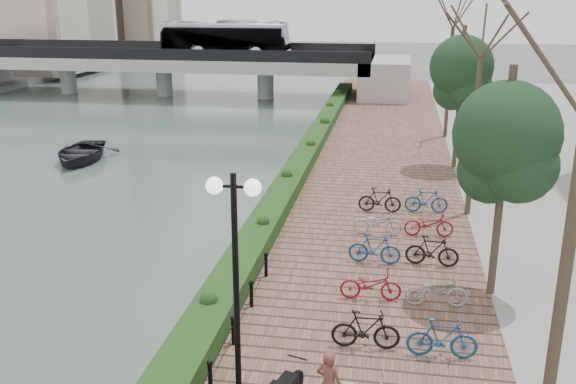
# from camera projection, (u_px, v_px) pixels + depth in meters

# --- Properties ---
(river_water) EXTENTS (30.00, 130.00, 0.02)m
(river_water) POSITION_uv_depth(u_px,v_px,m) (46.00, 149.00, 37.37)
(river_water) COLOR #4A5C57
(river_water) RESTS_ON ground
(promenade) EXTENTS (8.00, 75.00, 0.50)m
(promenade) POSITION_uv_depth(u_px,v_px,m) (366.00, 202.00, 27.20)
(promenade) COLOR brown
(promenade) RESTS_ON ground
(hedge) EXTENTS (1.10, 56.00, 0.60)m
(hedge) POSITION_uv_depth(u_px,v_px,m) (296.00, 170.00, 29.93)
(hedge) COLOR #1B3C16
(hedge) RESTS_ON promenade
(lamppost) EXTENTS (1.02, 0.32, 5.25)m
(lamppost) POSITION_uv_depth(u_px,v_px,m) (235.00, 252.00, 11.74)
(lamppost) COLOR black
(lamppost) RESTS_ON promenade
(pedestrian) EXTENTS (0.63, 0.51, 1.50)m
(pedestrian) POSITION_uv_depth(u_px,v_px,m) (329.00, 384.00, 12.90)
(pedestrian) COLOR brown
(pedestrian) RESTS_ON promenade
(bicycle_parking) EXTENTS (2.40, 14.69, 1.00)m
(bicycle_parking) POSITION_uv_depth(u_px,v_px,m) (403.00, 270.00, 18.87)
(bicycle_parking) COLOR #A2A2A7
(bicycle_parking) RESTS_ON promenade
(street_trees) EXTENTS (3.20, 37.12, 6.80)m
(street_trees) POSITION_uv_depth(u_px,v_px,m) (485.00, 155.00, 20.99)
(street_trees) COLOR #392E21
(street_trees) RESTS_ON promenade
(bridge) EXTENTS (36.00, 10.77, 6.50)m
(bridge) POSITION_uv_depth(u_px,v_px,m) (176.00, 57.00, 54.98)
(bridge) COLOR #ADAEA9
(bridge) RESTS_ON ground
(boat) EXTENTS (4.04, 5.20, 0.99)m
(boat) POSITION_uv_depth(u_px,v_px,m) (80.00, 152.00, 34.47)
(boat) COLOR #232328
(boat) RESTS_ON river_water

